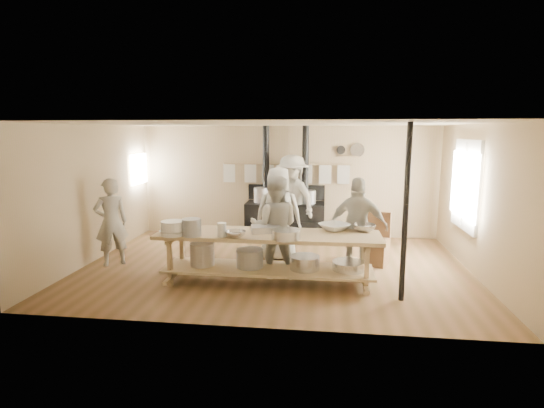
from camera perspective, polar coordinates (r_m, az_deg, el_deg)
name	(u,v)px	position (r m, az deg, el deg)	size (l,w,h in m)	color
ground	(274,266)	(7.93, 0.33, -8.39)	(7.00, 7.00, 0.00)	brown
room_shell	(275,179)	(7.59, 0.34, 3.35)	(7.00, 7.00, 7.00)	tan
window_right	(466,185)	(8.55, 24.65, 2.34)	(0.09, 1.50, 1.65)	beige
left_opening	(139,169)	(10.47, -17.46, 4.52)	(0.00, 0.90, 0.90)	white
stove	(285,216)	(9.84, 1.75, -1.69)	(1.90, 0.75, 2.60)	black
towel_rail	(287,171)	(9.97, 1.97, 4.48)	(3.00, 0.04, 0.47)	#9D8959
back_wall_shelf	(350,152)	(9.95, 10.49, 6.89)	(0.63, 0.14, 0.32)	#9D8959
prep_table	(267,253)	(6.93, -0.62, -6.58)	(3.60, 0.90, 0.85)	#9D8959
support_post	(406,214)	(6.36, 17.51, -1.29)	(0.08, 0.08, 2.60)	black
cook_far_left	(111,222)	(8.37, -20.81, -2.29)	(0.59, 0.39, 1.63)	#A4A291
cook_left	(275,227)	(7.21, 0.36, -3.05)	(0.85, 0.66, 1.74)	#A4A291
cook_center	(279,214)	(8.10, 0.88, -1.35)	(0.89, 0.58, 1.82)	#A4A291
cook_right	(358,227)	(7.41, 11.47, -3.05)	(1.00, 0.42, 1.71)	#A4A291
cook_by_window	(292,198)	(9.58, 2.72, 0.78)	(1.27, 0.73, 1.96)	#A4A291
chair	(375,249)	(8.25, 13.69, -5.88)	(0.59, 0.59, 0.97)	#533621
bowl_white_a	(173,232)	(6.87, -13.11, -3.72)	(0.40, 0.40, 0.10)	white
bowl_steel_a	(235,234)	(6.59, -4.96, -4.05)	(0.32, 0.32, 0.10)	silver
bowl_white_b	(334,227)	(7.09, 8.40, -3.06)	(0.47, 0.47, 0.12)	white
bowl_steel_b	(364,228)	(7.12, 12.28, -3.13)	(0.37, 0.37, 0.12)	silver
roasting_pan	(266,229)	(6.90, -0.83, -3.37)	(0.47, 0.31, 0.10)	#B2B2B7
mixing_bowl_large	(286,234)	(6.47, 1.89, -4.09)	(0.44, 0.44, 0.14)	silver
bucket_galv	(192,227)	(6.75, -10.75, -3.10)	(0.30, 0.30, 0.27)	gray
deep_bowl_enamel	(173,228)	(6.85, -13.17, -3.19)	(0.37, 0.37, 0.23)	white
pitcher	(222,230)	(6.63, -6.77, -3.47)	(0.14, 0.14, 0.22)	white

